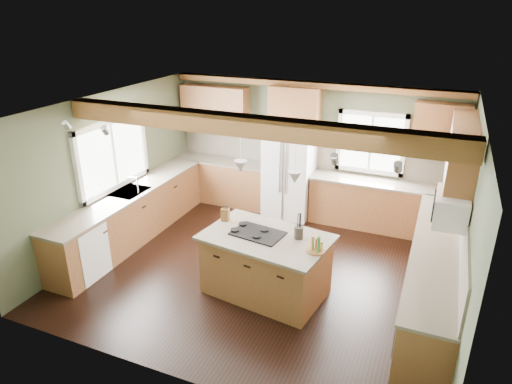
% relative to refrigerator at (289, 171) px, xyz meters
% --- Properties ---
extents(floor, '(5.60, 5.60, 0.00)m').
position_rel_refrigerator_xyz_m(floor, '(0.30, -2.12, -0.90)').
color(floor, black).
rests_on(floor, ground).
extents(ceiling, '(5.60, 5.60, 0.00)m').
position_rel_refrigerator_xyz_m(ceiling, '(0.30, -2.12, 1.70)').
color(ceiling, silver).
rests_on(ceiling, wall_back).
extents(wall_back, '(5.60, 0.00, 5.60)m').
position_rel_refrigerator_xyz_m(wall_back, '(0.30, 0.38, 0.40)').
color(wall_back, '#48533A').
rests_on(wall_back, ground).
extents(wall_left, '(0.00, 5.00, 5.00)m').
position_rel_refrigerator_xyz_m(wall_left, '(-2.50, -2.12, 0.40)').
color(wall_left, '#48533A').
rests_on(wall_left, ground).
extents(wall_right, '(0.00, 5.00, 5.00)m').
position_rel_refrigerator_xyz_m(wall_right, '(3.10, -2.12, 0.40)').
color(wall_right, '#48533A').
rests_on(wall_right, ground).
extents(ceiling_beam, '(5.55, 0.26, 0.26)m').
position_rel_refrigerator_xyz_m(ceiling_beam, '(0.30, -2.68, 1.57)').
color(ceiling_beam, brown).
rests_on(ceiling_beam, ceiling).
extents(soffit_trim, '(5.55, 0.20, 0.10)m').
position_rel_refrigerator_xyz_m(soffit_trim, '(0.30, 0.28, 1.64)').
color(soffit_trim, brown).
rests_on(soffit_trim, ceiling).
extents(backsplash_back, '(5.58, 0.03, 0.58)m').
position_rel_refrigerator_xyz_m(backsplash_back, '(0.30, 0.36, 0.31)').
color(backsplash_back, brown).
rests_on(backsplash_back, wall_back).
extents(backsplash_right, '(0.03, 3.70, 0.58)m').
position_rel_refrigerator_xyz_m(backsplash_right, '(3.08, -2.07, 0.31)').
color(backsplash_right, brown).
rests_on(backsplash_right, wall_right).
extents(base_cab_back_left, '(2.02, 0.60, 0.88)m').
position_rel_refrigerator_xyz_m(base_cab_back_left, '(-1.49, 0.08, -0.46)').
color(base_cab_back_left, brown).
rests_on(base_cab_back_left, floor).
extents(counter_back_left, '(2.06, 0.64, 0.04)m').
position_rel_refrigerator_xyz_m(counter_back_left, '(-1.49, 0.08, 0.00)').
color(counter_back_left, '#453D32').
rests_on(counter_back_left, base_cab_back_left).
extents(base_cab_back_right, '(2.62, 0.60, 0.88)m').
position_rel_refrigerator_xyz_m(base_cab_back_right, '(1.79, 0.08, -0.46)').
color(base_cab_back_right, brown).
rests_on(base_cab_back_right, floor).
extents(counter_back_right, '(2.66, 0.64, 0.04)m').
position_rel_refrigerator_xyz_m(counter_back_right, '(1.79, 0.08, 0.00)').
color(counter_back_right, '#453D32').
rests_on(counter_back_right, base_cab_back_right).
extents(base_cab_left, '(0.60, 3.70, 0.88)m').
position_rel_refrigerator_xyz_m(base_cab_left, '(-2.20, -2.07, -0.46)').
color(base_cab_left, brown).
rests_on(base_cab_left, floor).
extents(counter_left, '(0.64, 3.74, 0.04)m').
position_rel_refrigerator_xyz_m(counter_left, '(-2.20, -2.07, 0.00)').
color(counter_left, '#453D32').
rests_on(counter_left, base_cab_left).
extents(base_cab_right, '(0.60, 3.70, 0.88)m').
position_rel_refrigerator_xyz_m(base_cab_right, '(2.80, -2.07, -0.46)').
color(base_cab_right, brown).
rests_on(base_cab_right, floor).
extents(counter_right, '(0.64, 3.74, 0.04)m').
position_rel_refrigerator_xyz_m(counter_right, '(2.80, -2.07, 0.00)').
color(counter_right, '#453D32').
rests_on(counter_right, base_cab_right).
extents(upper_cab_back_left, '(1.40, 0.35, 0.90)m').
position_rel_refrigerator_xyz_m(upper_cab_back_left, '(-1.69, 0.21, 1.05)').
color(upper_cab_back_left, brown).
rests_on(upper_cab_back_left, wall_back).
extents(upper_cab_over_fridge, '(0.96, 0.35, 0.70)m').
position_rel_refrigerator_xyz_m(upper_cab_over_fridge, '(-0.00, 0.21, 1.25)').
color(upper_cab_over_fridge, brown).
rests_on(upper_cab_over_fridge, wall_back).
extents(upper_cab_right, '(0.35, 2.20, 0.90)m').
position_rel_refrigerator_xyz_m(upper_cab_right, '(2.92, -1.22, 1.05)').
color(upper_cab_right, brown).
rests_on(upper_cab_right, wall_right).
extents(upper_cab_back_corner, '(0.90, 0.35, 0.90)m').
position_rel_refrigerator_xyz_m(upper_cab_back_corner, '(2.60, 0.21, 1.05)').
color(upper_cab_back_corner, brown).
rests_on(upper_cab_back_corner, wall_back).
extents(window_left, '(0.04, 1.60, 1.05)m').
position_rel_refrigerator_xyz_m(window_left, '(-2.48, -2.07, 0.65)').
color(window_left, white).
rests_on(window_left, wall_left).
extents(window_back, '(1.10, 0.04, 1.00)m').
position_rel_refrigerator_xyz_m(window_back, '(1.45, 0.36, 0.65)').
color(window_back, white).
rests_on(window_back, wall_back).
extents(sink, '(0.50, 0.65, 0.03)m').
position_rel_refrigerator_xyz_m(sink, '(-2.20, -2.07, 0.01)').
color(sink, '#262628').
rests_on(sink, counter_left).
extents(faucet, '(0.02, 0.02, 0.28)m').
position_rel_refrigerator_xyz_m(faucet, '(-2.02, -2.07, 0.15)').
color(faucet, '#B2B2B7').
rests_on(faucet, sink).
extents(dishwasher, '(0.60, 0.60, 0.84)m').
position_rel_refrigerator_xyz_m(dishwasher, '(-2.19, -3.37, -0.47)').
color(dishwasher, white).
rests_on(dishwasher, floor).
extents(oven, '(0.60, 0.72, 0.84)m').
position_rel_refrigerator_xyz_m(oven, '(2.79, -3.37, -0.47)').
color(oven, white).
rests_on(oven, floor).
extents(microwave, '(0.40, 0.70, 0.38)m').
position_rel_refrigerator_xyz_m(microwave, '(2.88, -2.17, 0.65)').
color(microwave, white).
rests_on(microwave, wall_right).
extents(pendant_left, '(0.18, 0.18, 0.16)m').
position_rel_refrigerator_xyz_m(pendant_left, '(0.18, -2.62, 0.98)').
color(pendant_left, '#B2B2B7').
rests_on(pendant_left, ceiling).
extents(pendant_right, '(0.18, 0.18, 0.16)m').
position_rel_refrigerator_xyz_m(pendant_right, '(0.99, -2.74, 0.98)').
color(pendant_right, '#B2B2B7').
rests_on(pendant_right, ceiling).
extents(refrigerator, '(0.90, 0.74, 1.80)m').
position_rel_refrigerator_xyz_m(refrigerator, '(0.00, 0.00, 0.00)').
color(refrigerator, white).
rests_on(refrigerator, floor).
extents(island, '(1.76, 1.22, 0.88)m').
position_rel_refrigerator_xyz_m(island, '(0.58, -2.68, -0.46)').
color(island, brown).
rests_on(island, floor).
extents(island_top, '(1.88, 1.34, 0.04)m').
position_rel_refrigerator_xyz_m(island_top, '(0.58, -2.68, 0.00)').
color(island_top, '#453D32').
rests_on(island_top, island).
extents(cooktop, '(0.77, 0.57, 0.02)m').
position_rel_refrigerator_xyz_m(cooktop, '(0.45, -2.66, 0.03)').
color(cooktop, black).
rests_on(cooktop, island_top).
extents(knife_block, '(0.12, 0.10, 0.19)m').
position_rel_refrigerator_xyz_m(knife_block, '(-0.17, -2.45, 0.12)').
color(knife_block, brown).
rests_on(knife_block, island_top).
extents(utensil_crock, '(0.16, 0.16, 0.17)m').
position_rel_refrigerator_xyz_m(utensil_crock, '(1.01, -2.56, 0.11)').
color(utensil_crock, '#463D38').
rests_on(utensil_crock, island_top).
extents(bottle_tray, '(0.25, 0.25, 0.23)m').
position_rel_refrigerator_xyz_m(bottle_tray, '(1.33, -2.82, 0.13)').
color(bottle_tray, brown).
rests_on(bottle_tray, island_top).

